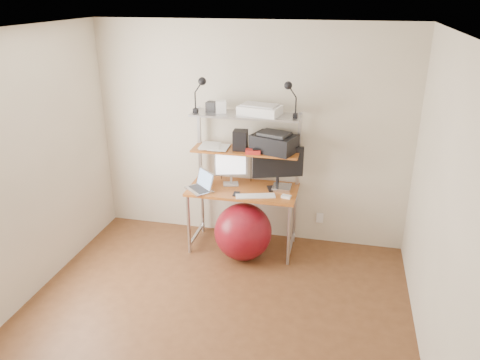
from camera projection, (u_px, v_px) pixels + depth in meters
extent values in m
plane|color=brown|center=(208.00, 327.00, 4.16)|extent=(3.60, 3.60, 0.00)
plane|color=silver|center=(198.00, 34.00, 3.21)|extent=(3.60, 3.60, 0.00)
plane|color=beige|center=(250.00, 135.00, 5.31)|extent=(3.60, 0.00, 3.60)
plane|color=beige|center=(5.00, 180.00, 4.06)|extent=(0.00, 3.60, 3.60)
plane|color=beige|center=(446.00, 223.00, 3.32)|extent=(0.00, 3.60, 3.60)
cube|color=#AF6822|center=(243.00, 190.00, 5.19)|extent=(1.20, 0.60, 0.03)
cylinder|color=#ADACB1|center=(189.00, 225.00, 5.21)|extent=(0.04, 0.04, 0.71)
cylinder|color=#ADACB1|center=(203.00, 205.00, 5.68)|extent=(0.04, 0.04, 0.71)
cylinder|color=#ADACB1|center=(289.00, 236.00, 4.98)|extent=(0.04, 0.04, 0.71)
cylinder|color=#ADACB1|center=(295.00, 214.00, 5.44)|extent=(0.04, 0.04, 0.71)
cube|color=#ADACB1|center=(200.00, 143.00, 5.38)|extent=(0.03, 0.04, 0.84)
cube|color=#ADACB1|center=(299.00, 150.00, 5.14)|extent=(0.03, 0.04, 0.84)
cube|color=#AF6822|center=(246.00, 151.00, 5.15)|extent=(1.18, 0.34, 0.02)
cube|color=#ADACB1|center=(246.00, 115.00, 4.99)|extent=(1.18, 0.34, 0.02)
cube|color=white|center=(320.00, 218.00, 5.48)|extent=(0.08, 0.01, 0.12)
cube|color=silver|center=(231.00, 184.00, 5.28)|extent=(0.20, 0.17, 0.01)
cylinder|color=silver|center=(231.00, 179.00, 5.27)|extent=(0.03, 0.03, 0.09)
cube|color=silver|center=(231.00, 164.00, 5.20)|extent=(0.36, 0.13, 0.28)
plane|color=white|center=(231.00, 164.00, 5.19)|extent=(0.32, 0.09, 0.33)
cube|color=black|center=(277.00, 188.00, 5.16)|extent=(0.24, 0.21, 0.01)
cylinder|color=black|center=(277.00, 182.00, 5.15)|extent=(0.03, 0.03, 0.12)
cube|color=black|center=(278.00, 162.00, 5.07)|extent=(0.54, 0.22, 0.34)
plane|color=blue|center=(278.00, 163.00, 5.05)|extent=(0.47, 0.17, 0.50)
cube|color=silver|center=(199.00, 190.00, 5.13)|extent=(0.37, 0.37, 0.01)
cube|color=#2C2C2E|center=(199.00, 189.00, 5.13)|extent=(0.28, 0.27, 0.00)
cube|color=silver|center=(207.00, 179.00, 5.15)|extent=(0.26, 0.26, 0.20)
plane|color=#6884AD|center=(207.00, 179.00, 5.15)|extent=(0.25, 0.24, 0.27)
cube|color=white|center=(255.00, 196.00, 4.98)|extent=(0.44, 0.24, 0.01)
cube|color=white|center=(286.00, 197.00, 4.94)|extent=(0.11, 0.08, 0.03)
cube|color=silver|center=(282.00, 188.00, 5.15)|extent=(0.20, 0.20, 0.04)
cube|color=black|center=(236.00, 194.00, 5.03)|extent=(0.07, 0.13, 0.01)
cube|color=black|center=(274.00, 143.00, 5.04)|extent=(0.53, 0.44, 0.19)
cube|color=#2C2C2E|center=(274.00, 134.00, 5.00)|extent=(0.37, 0.32, 0.03)
cube|color=black|center=(240.00, 140.00, 5.10)|extent=(0.16, 0.16, 0.22)
cube|color=red|center=(253.00, 151.00, 5.01)|extent=(0.17, 0.13, 0.04)
cube|color=white|center=(260.00, 110.00, 4.95)|extent=(0.47, 0.36, 0.10)
cube|color=silver|center=(260.00, 105.00, 4.93)|extent=(0.40, 0.28, 0.02)
cube|color=white|center=(221.00, 107.00, 5.02)|extent=(0.13, 0.12, 0.13)
cube|color=#2C2C2E|center=(212.00, 107.00, 5.08)|extent=(0.12, 0.12, 0.11)
cube|color=black|center=(196.00, 111.00, 5.04)|extent=(0.05, 0.06, 0.05)
cylinder|color=black|center=(195.00, 100.00, 4.99)|extent=(0.02, 0.02, 0.17)
sphere|color=black|center=(202.00, 81.00, 4.89)|extent=(0.09, 0.09, 0.09)
cube|color=black|center=(295.00, 116.00, 4.83)|extent=(0.05, 0.06, 0.05)
cylinder|color=black|center=(296.00, 106.00, 4.79)|extent=(0.01, 0.01, 0.17)
sphere|color=black|center=(288.00, 85.00, 4.72)|extent=(0.08, 0.08, 0.08)
sphere|color=maroon|center=(243.00, 232.00, 5.14)|extent=(0.63, 0.63, 0.63)
cube|color=white|center=(210.00, 146.00, 5.24)|extent=(0.24, 0.30, 0.00)
cube|color=white|center=(210.00, 145.00, 5.26)|extent=(0.22, 0.29, 0.00)
cube|color=white|center=(219.00, 147.00, 5.18)|extent=(0.22, 0.29, 0.00)
cube|color=white|center=(210.00, 146.00, 5.22)|extent=(0.26, 0.31, 0.00)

